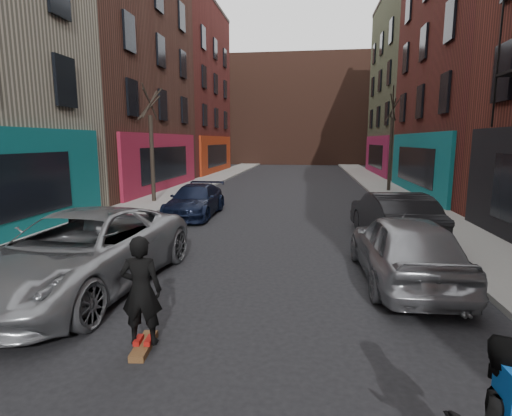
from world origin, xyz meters
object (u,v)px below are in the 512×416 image
(parked_left_far, at_px, (81,251))
(tree_right_far, at_px, (392,133))
(tree_left_far, at_px, (151,134))
(skateboard, at_px, (144,346))
(skateboarder, at_px, (141,290))
(parked_right_end, at_px, (393,217))
(parked_right_far, at_px, (404,248))
(parked_left_end, at_px, (195,201))

(parked_left_far, bearing_deg, tree_right_far, 64.97)
(tree_left_far, distance_m, skateboard, 14.87)
(tree_left_far, distance_m, skateboarder, 14.70)
(parked_right_end, bearing_deg, skateboarder, 49.10)
(tree_right_far, bearing_deg, skateboarder, -110.10)
(parked_right_end, relative_size, skateboard, 5.86)
(tree_right_far, height_order, parked_right_end, tree_right_far)
(tree_left_far, relative_size, tree_right_far, 0.96)
(skateboard, distance_m, skateboarder, 0.87)
(tree_right_far, distance_m, parked_right_far, 16.44)
(parked_left_far, distance_m, parked_right_far, 6.88)
(parked_right_end, xyz_separation_m, skateboarder, (-4.98, -7.29, 0.15))
(parked_right_far, relative_size, parked_right_end, 0.98)
(skateboard, relative_size, skateboarder, 0.49)
(parked_left_end, relative_size, parked_right_far, 0.97)
(tree_left_far, bearing_deg, parked_right_far, -45.70)
(tree_right_far, bearing_deg, parked_right_end, -100.01)
(tree_left_far, bearing_deg, parked_left_end, -44.91)
(parked_right_far, bearing_deg, tree_right_far, -101.44)
(parked_left_end, bearing_deg, tree_left_far, 134.56)
(parked_right_far, bearing_deg, skateboarder, 36.03)
(skateboarder, bearing_deg, tree_right_far, -116.73)
(parked_right_far, bearing_deg, skateboard, 36.03)
(parked_left_far, xyz_separation_m, skateboard, (2.26, -2.18, -0.77))
(skateboarder, bearing_deg, parked_left_end, -84.50)
(parked_left_far, bearing_deg, tree_left_far, 108.27)
(parked_right_end, bearing_deg, parked_right_far, 76.03)
(parked_left_far, height_order, parked_right_far, parked_left_far)
(tree_left_far, height_order, parked_right_end, tree_left_far)
(parked_left_end, relative_size, skateboarder, 2.70)
(skateboarder, bearing_deg, skateboard, 180.00)
(parked_left_end, distance_m, skateboarder, 10.76)
(tree_right_far, bearing_deg, parked_left_end, -136.27)
(tree_right_far, xyz_separation_m, parked_right_end, (-2.16, -12.22, -2.76))
(parked_left_end, xyz_separation_m, skateboarder, (2.26, -10.52, 0.28))
(skateboarder, bearing_deg, parked_left_far, -50.54)
(parked_left_far, height_order, parked_right_end, parked_left_far)
(parked_left_end, distance_m, parked_right_far, 9.73)
(tree_right_far, distance_m, parked_right_end, 12.71)
(skateboard, bearing_deg, parked_right_end, 49.02)
(tree_right_far, xyz_separation_m, parked_right_far, (-2.65, -15.99, -2.75))
(parked_left_end, height_order, parked_right_far, parked_right_far)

